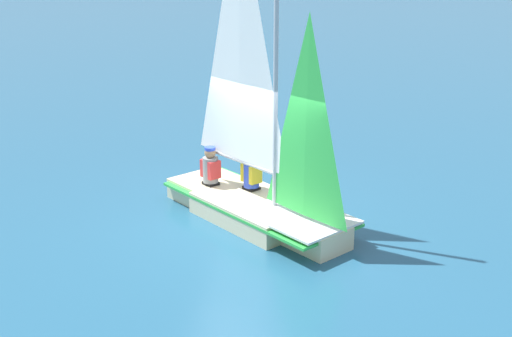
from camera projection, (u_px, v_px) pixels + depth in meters
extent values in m
plane|color=#235675|center=(256.00, 219.00, 11.92)|extent=(260.00, 260.00, 0.00)
cube|color=beige|center=(256.00, 209.00, 11.86)|extent=(2.57, 2.61, 0.40)
cube|color=beige|center=(317.00, 237.00, 10.74)|extent=(1.22, 1.22, 0.40)
cube|color=beige|center=(205.00, 187.00, 12.98)|extent=(1.54, 1.52, 0.40)
cube|color=green|center=(256.00, 203.00, 11.82)|extent=(3.76, 3.89, 0.05)
cube|color=silver|center=(298.00, 216.00, 11.00)|extent=(2.21, 2.24, 0.04)
cylinder|color=#B7B7BC|center=(276.00, 54.00, 10.55)|extent=(0.08, 0.08, 5.44)
cylinder|color=#B7B7BC|center=(241.00, 161.00, 11.89)|extent=(1.32, 1.41, 0.07)
pyramid|color=white|center=(240.00, 32.00, 11.13)|extent=(1.24, 1.33, 4.66)
pyramid|color=green|center=(307.00, 118.00, 10.32)|extent=(0.96, 1.03, 3.37)
cube|color=black|center=(190.00, 183.00, 13.37)|extent=(0.08, 0.08, 0.28)
cube|color=black|center=(251.00, 197.00, 12.35)|extent=(0.37, 0.37, 0.45)
cylinder|color=blue|center=(251.00, 174.00, 12.20)|extent=(0.42, 0.42, 0.50)
cube|color=yellow|center=(251.00, 173.00, 12.19)|extent=(0.42, 0.43, 0.35)
sphere|color=brown|center=(251.00, 157.00, 12.08)|extent=(0.22, 0.22, 0.22)
cube|color=black|center=(211.00, 193.00, 12.59)|extent=(0.37, 0.37, 0.45)
cylinder|color=gray|center=(211.00, 170.00, 12.44)|extent=(0.42, 0.42, 0.50)
cube|color=red|center=(210.00, 169.00, 12.43)|extent=(0.42, 0.43, 0.35)
sphere|color=#A87A56|center=(210.00, 153.00, 12.33)|extent=(0.22, 0.22, 0.22)
cylinder|color=blue|center=(210.00, 149.00, 12.30)|extent=(0.30, 0.30, 0.06)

